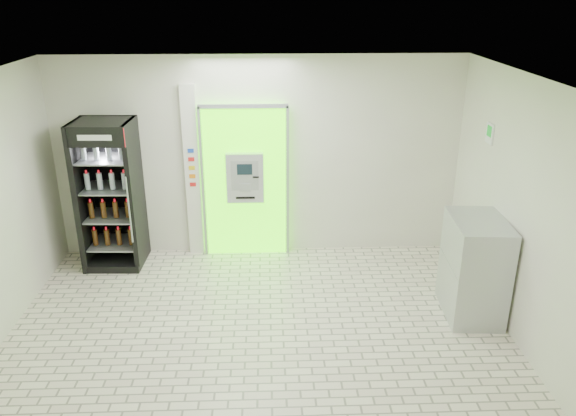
{
  "coord_description": "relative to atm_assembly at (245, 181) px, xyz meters",
  "views": [
    {
      "loc": [
        0.14,
        -5.52,
        3.89
      ],
      "look_at": [
        0.39,
        1.2,
        1.21
      ],
      "focal_mm": 35.0,
      "sensor_mm": 36.0,
      "label": 1
    }
  ],
  "objects": [
    {
      "name": "steel_cabinet",
      "position": [
        2.87,
        -1.86,
        -0.54
      ],
      "size": [
        0.7,
        0.99,
        1.27
      ],
      "rotation": [
        0.0,
        0.0,
        -0.06
      ],
      "color": "#AEB1B6",
      "rests_on": "ground"
    },
    {
      "name": "atm_assembly",
      "position": [
        0.0,
        0.0,
        0.0
      ],
      "size": [
        1.3,
        0.24,
        2.33
      ],
      "color": "#43F902",
      "rests_on": "ground"
    },
    {
      "name": "ground",
      "position": [
        0.2,
        -2.41,
        -1.17
      ],
      "size": [
        6.0,
        6.0,
        0.0
      ],
      "primitive_type": "plane",
      "color": "beige",
      "rests_on": "ground"
    },
    {
      "name": "beverage_cooler",
      "position": [
        -1.94,
        -0.28,
        -0.13
      ],
      "size": [
        0.84,
        0.78,
        2.16
      ],
      "rotation": [
        0.0,
        0.0,
        -0.04
      ],
      "color": "black",
      "rests_on": "ground"
    },
    {
      "name": "pillar",
      "position": [
        -0.78,
        0.04,
        0.13
      ],
      "size": [
        0.22,
        0.11,
        2.6
      ],
      "color": "silver",
      "rests_on": "ground"
    },
    {
      "name": "room_shell",
      "position": [
        0.2,
        -2.41,
        0.67
      ],
      "size": [
        6.0,
        6.0,
        6.0
      ],
      "color": "silver",
      "rests_on": "ground"
    },
    {
      "name": "exit_sign",
      "position": [
        3.19,
        -1.01,
        0.95
      ],
      "size": [
        0.02,
        0.22,
        0.26
      ],
      "color": "white",
      "rests_on": "room_shell"
    }
  ]
}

